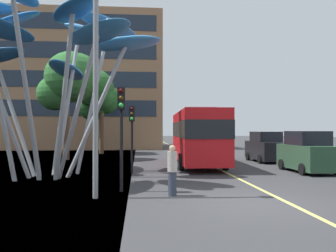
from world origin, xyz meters
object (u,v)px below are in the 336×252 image
Objects in this scene: leaf_sculpture at (47,42)px; car_parked_far at (266,148)px; car_parked_mid at (307,153)px; red_bus at (197,134)px; pedestrian at (172,170)px; traffic_light_kerb_far at (132,125)px; traffic_light_kerb_near at (121,117)px; street_lamp at (104,54)px.

car_parked_far is at bearing 26.78° from leaf_sculpture.
car_parked_mid is 0.97× the size of car_parked_far.
pedestrian is (-2.60, -10.08, -1.11)m from red_bus.
pedestrian is at bearing -104.44° from red_bus.
car_parked_far is at bearing 31.47° from traffic_light_kerb_far.
traffic_light_kerb_near is 2.74m from pedestrian.
red_bus is 2.39× the size of car_parked_far.
traffic_light_kerb_near is 0.92× the size of car_parked_far.
car_parked_mid is at bearing -36.94° from red_bus.
traffic_light_kerb_near is at bearing -130.73° from car_parked_far.
traffic_light_kerb_far is 0.46× the size of street_lamp.
street_lamp reaches higher than car_parked_far.
red_bus is 10.22m from traffic_light_kerb_near.
street_lamp reaches higher than red_bus.
street_lamp is (-0.52, -1.04, 2.06)m from traffic_light_kerb_near.
street_lamp reaches higher than car_parked_mid.
leaf_sculpture reaches higher than red_bus.
car_parked_far is 0.55× the size of street_lamp.
street_lamp reaches higher than pedestrian.
car_parked_mid reaches higher than pedestrian.
red_bus is at bearing 41.98° from traffic_light_kerb_far.
car_parked_mid is 6.08m from car_parked_far.
traffic_light_kerb_far is at bearing 103.30° from pedestrian.
red_bus reaches higher than car_parked_far.
traffic_light_kerb_far is 2.01× the size of pedestrian.
traffic_light_kerb_near reaches higher than pedestrian.
car_parked_far is 2.38× the size of pedestrian.
pedestrian is at bearing -142.54° from car_parked_mid.
street_lamp is 4.34× the size of pedestrian.
street_lamp is at bearing -129.71° from car_parked_far.
car_parked_far reaches higher than pedestrian.
traffic_light_kerb_far reaches higher than car_parked_far.
leaf_sculpture is 6.64m from street_lamp.
traffic_light_kerb_near is 11.15m from car_parked_mid.
leaf_sculpture is 2.76× the size of car_parked_mid.
traffic_light_kerb_near is (-4.39, -9.20, 0.77)m from red_bus.
leaf_sculpture is at bearing 136.45° from pedestrian.
street_lamp is at bearing -58.97° from leaf_sculpture.
traffic_light_kerb_far is at bearing 87.10° from traffic_light_kerb_near.
car_parked_far is at bearing 21.31° from red_bus.
traffic_light_kerb_far is 0.84× the size of car_parked_far.
car_parked_far is (-0.01, 6.08, -0.02)m from car_parked_mid.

